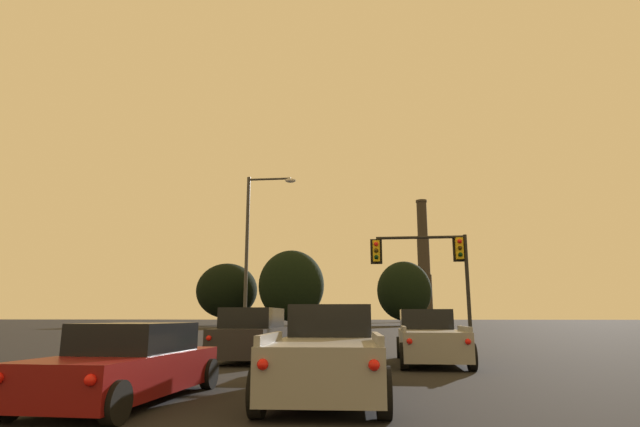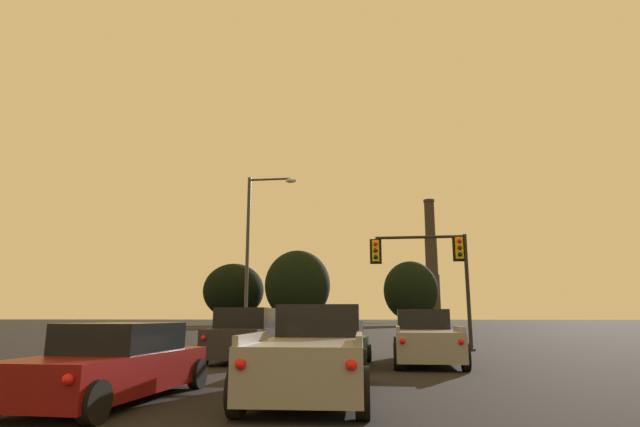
% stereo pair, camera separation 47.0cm
% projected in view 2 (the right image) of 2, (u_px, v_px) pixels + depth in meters
% --- Properties ---
extents(hatchback_center_lane_front, '(2.06, 4.17, 1.44)m').
position_uv_depth(hatchback_center_lane_front, '(337.00, 345.00, 15.94)').
color(hatchback_center_lane_front, '#0F3823').
rests_on(hatchback_center_lane_front, ground_plane).
extents(pickup_truck_center_lane_second, '(2.43, 5.59, 1.82)m').
position_uv_depth(pickup_truck_center_lane_second, '(314.00, 353.00, 10.28)').
color(pickup_truck_center_lane_second, gray).
rests_on(pickup_truck_center_lane_second, ground_plane).
extents(sedan_left_lane_second, '(2.12, 4.75, 1.43)m').
position_uv_depth(sedan_left_lane_second, '(115.00, 364.00, 9.40)').
color(sedan_left_lane_second, maroon).
rests_on(sedan_left_lane_second, ground_plane).
extents(pickup_truck_right_lane_front, '(2.26, 5.53, 1.82)m').
position_uv_depth(pickup_truck_right_lane_front, '(425.00, 339.00, 17.13)').
color(pickup_truck_right_lane_front, gray).
rests_on(pickup_truck_right_lane_front, ground_plane).
extents(suv_left_lane_front, '(2.12, 4.91, 1.86)m').
position_uv_depth(suv_left_lane_front, '(248.00, 335.00, 17.96)').
color(suv_left_lane_front, '#232328').
rests_on(suv_left_lane_front, ground_plane).
extents(traffic_light_overhead_right, '(4.79, 0.50, 5.46)m').
position_uv_depth(traffic_light_overhead_right, '(433.00, 262.00, 24.05)').
color(traffic_light_overhead_right, black).
rests_on(traffic_light_overhead_right, ground_plane).
extents(street_lamp, '(2.90, 0.36, 9.59)m').
position_uv_depth(street_lamp, '(254.00, 242.00, 28.55)').
color(street_lamp, '#38383A').
rests_on(street_lamp, ground_plane).
extents(smokestack, '(7.31, 7.31, 39.87)m').
position_uv_depth(smokestack, '(432.00, 273.00, 161.52)').
color(smokestack, '#2B2722').
rests_on(smokestack, ground_plane).
extents(treeline_left_mid, '(11.29, 10.16, 11.35)m').
position_uv_depth(treeline_left_mid, '(233.00, 291.00, 92.69)').
color(treeline_left_mid, black).
rests_on(treeline_left_mid, ground_plane).
extents(treeline_right_mid, '(9.82, 8.84, 11.55)m').
position_uv_depth(treeline_right_mid, '(411.00, 291.00, 90.43)').
color(treeline_right_mid, black).
rests_on(treeline_right_mid, ground_plane).
extents(treeline_center_right, '(11.15, 10.03, 12.76)m').
position_uv_depth(treeline_center_right, '(298.00, 285.00, 84.78)').
color(treeline_center_right, black).
rests_on(treeline_center_right, ground_plane).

